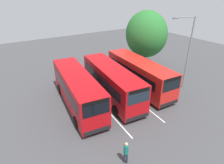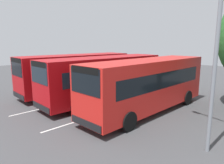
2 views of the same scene
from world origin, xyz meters
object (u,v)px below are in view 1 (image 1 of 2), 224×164
(bus_far_left, at_px, (77,89))
(street_lamp, at_px, (187,49))
(bus_center_left, at_px, (112,81))
(bus_center_right, at_px, (139,73))
(pedestrian, at_px, (126,151))
(depot_tree, at_px, (146,34))

(bus_far_left, height_order, street_lamp, street_lamp)
(bus_far_left, relative_size, bus_center_left, 1.00)
(bus_far_left, distance_m, street_lamp, 12.52)
(bus_center_left, bearing_deg, bus_center_right, 97.26)
(bus_center_left, relative_size, pedestrian, 5.88)
(bus_center_left, bearing_deg, depot_tree, 125.67)
(pedestrian, bearing_deg, bus_center_left, 22.04)
(bus_far_left, distance_m, bus_center_right, 7.45)
(street_lamp, bearing_deg, bus_far_left, 2.72)
(pedestrian, xyz_separation_m, street_lamp, (-5.20, 12.06, 3.64))
(street_lamp, distance_m, depot_tree, 7.82)
(bus_center_right, xyz_separation_m, street_lamp, (2.68, 4.37, 2.83))
(street_lamp, bearing_deg, depot_tree, -80.70)
(bus_center_right, distance_m, depot_tree, 7.98)
(street_lamp, relative_size, depot_tree, 1.01)
(bus_far_left, xyz_separation_m, street_lamp, (3.02, 11.81, 2.83))
(bus_center_left, distance_m, street_lamp, 9.00)
(pedestrian, relative_size, depot_tree, 0.22)
(bus_center_left, xyz_separation_m, bus_center_right, (-0.05, 3.76, 0.00))
(bus_center_left, xyz_separation_m, street_lamp, (2.63, 8.13, 2.83))
(bus_center_left, relative_size, bus_center_right, 1.01)
(bus_center_right, relative_size, depot_tree, 1.28)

